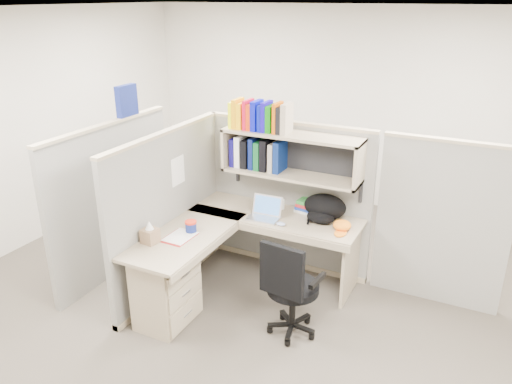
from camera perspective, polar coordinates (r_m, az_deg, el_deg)
The scene contains 14 objects.
ground at distance 4.97m, azimuth -0.65°, elevation -12.79°, with size 6.00×6.00×0.00m, color #3A352C.
room_shell at distance 4.26m, azimuth -0.74°, elevation 5.47°, with size 6.00×6.00×6.00m.
cubicle at distance 5.04m, azimuth -2.08°, elevation -0.51°, with size 3.79×1.84×1.95m.
desk at distance 4.70m, azimuth -6.77°, elevation -8.81°, with size 1.74×1.75×0.73m.
laptop at distance 4.92m, azimuth 0.85°, elevation -1.94°, with size 0.31×0.31×0.22m, color #B7B6BB, non-canonical shape.
backpack at distance 4.93m, azimuth 7.68°, elevation -1.88°, with size 0.43×0.33×0.25m, color black, non-canonical shape.
orange_cap at distance 4.79m, azimuth 9.81°, elevation -3.76°, with size 0.17×0.20×0.09m, color orange, non-canonical shape.
snack_canister at distance 4.72m, azimuth -7.45°, elevation -3.90°, with size 0.11×0.11×0.11m.
tissue_box at distance 4.56m, azimuth -12.04°, elevation -4.48°, with size 0.13×0.13×0.21m, color #8D6E50, non-canonical shape.
mouse at distance 4.83m, azimuth 2.86°, elevation -3.66°, with size 0.09×0.06×0.03m, color #9CADDE.
paper_cup at distance 5.18m, azimuth 2.88°, elevation -1.42°, with size 0.07×0.07×0.10m, color silver.
book_stack at distance 5.17m, azimuth 5.95°, elevation -1.43°, with size 0.19×0.25×0.12m, color slate, non-canonical shape.
loose_paper at distance 4.67m, azimuth -8.66°, elevation -5.03°, with size 0.22×0.30×0.00m, color white, non-canonical shape.
task_chair at distance 4.41m, azimuth 3.94°, elevation -12.47°, with size 0.51×0.48×0.95m.
Camera 1 is at (1.86, -3.64, 2.81)m, focal length 35.00 mm.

